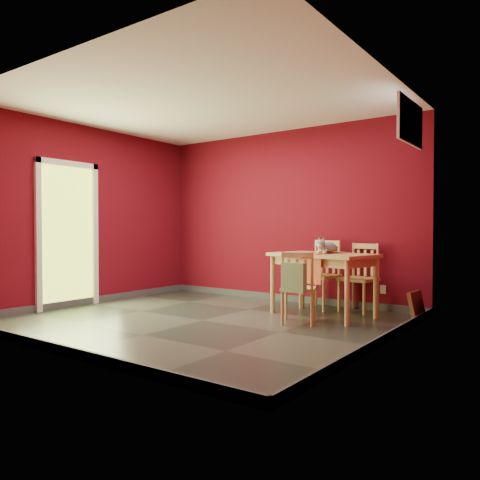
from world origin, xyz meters
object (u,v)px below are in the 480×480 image
Objects in this scene: cat at (327,245)px; picture_frame at (417,306)px; chair_near at (298,287)px; dining_table at (323,261)px; chair_far_left at (322,274)px; chair_far_right at (360,277)px; tote_bag at (294,277)px.

picture_frame is (1.05, 0.33, -0.74)m from cat.
chair_near is 2.02× the size of cat.
chair_near reaches higher than dining_table.
chair_far_left is at bearing 172.14° from picture_frame.
chair_far_left is 2.57× the size of picture_frame.
tote_bag is (-0.24, -1.45, 0.10)m from chair_far_right.
dining_table is 1.53× the size of chair_far_right.
dining_table is 0.85m from tote_bag.
picture_frame is at bearing 47.30° from tote_bag.
chair_far_right is 1.47m from tote_bag.
chair_far_left is at bearing 116.98° from dining_table.
chair_far_right reaches higher than picture_frame.
chair_far_left reaches higher than picture_frame.
chair_near is at bearing -103.13° from chair_far_right.
dining_table is 3.76× the size of picture_frame.
chair_far_right reaches higher than tote_bag.
dining_table is 0.71m from chair_far_right.
chair_far_left is at bearing 102.29° from chair_near.
tote_bag is at bearing -78.29° from cat.
chair_near is (-0.29, -1.24, -0.04)m from chair_far_right.
dining_table is 0.69m from chair_near.
chair_near reaches higher than tote_bag.
dining_table is at bearing -166.03° from cat.
tote_bag is at bearing -87.47° from dining_table.
chair_far_right is 1.28m from chair_near.
chair_far_left reaches higher than dining_table.
tote_bag is (0.05, -0.20, 0.13)m from chair_near.
cat is (0.08, 0.63, 0.49)m from chair_near.
chair_near is 0.80m from cat.
cat reaches higher than chair_near.
chair_far_left is 1.39m from tote_bag.
cat is 1.33m from picture_frame.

